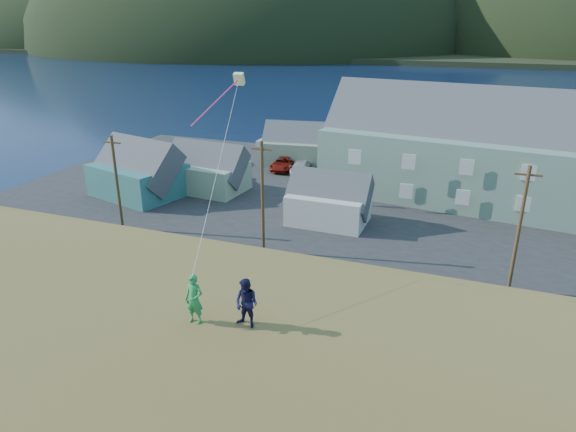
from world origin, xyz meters
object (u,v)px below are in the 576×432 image
object	(u,v)px
lodge	(526,155)
shed_white	(329,200)
shed_palegreen_far	(302,145)
kite_flyer_navy	(247,303)
wharf	(358,141)
kite_flyer_green	(194,299)
shed_palegreen_near	(206,169)
shed_teal	(137,171)

from	to	relation	value
lodge	shed_white	world-z (taller)	lodge
shed_palegreen_far	shed_white	bearing A→B (deg)	-71.74
shed_white	kite_flyer_navy	bearing A→B (deg)	-79.14
shed_white	kite_flyer_navy	size ratio (longest dim) A/B	4.05
wharf	kite_flyer_green	world-z (taller)	kite_flyer_green
shed_palegreen_near	kite_flyer_green	xyz separation A→B (m)	(17.64, -32.04, 5.76)
shed_palegreen_near	wharf	bearing A→B (deg)	74.17
kite_flyer_green	shed_palegreen_far	bearing A→B (deg)	102.24
shed_palegreen_far	kite_flyer_green	bearing A→B (deg)	-83.21
shed_teal	shed_palegreen_near	xyz separation A→B (m)	(5.62, 3.89, -0.33)
lodge	wharf	bearing A→B (deg)	142.79
shed_palegreen_near	shed_white	bearing A→B (deg)	-11.65
kite_flyer_green	wharf	bearing A→B (deg)	95.22
shed_palegreen_far	kite_flyer_green	size ratio (longest dim) A/B	5.54
lodge	kite_flyer_green	distance (m)	40.45
wharf	kite_flyer_navy	xyz separation A→B (m)	(9.34, -58.06, 7.65)
lodge	kite_flyer_navy	world-z (taller)	lodge
wharf	shed_palegreen_near	bearing A→B (deg)	-110.92
shed_palegreen_near	kite_flyer_navy	distance (m)	37.58
wharf	kite_flyer_green	size ratio (longest dim) A/B	14.30
shed_palegreen_near	shed_white	size ratio (longest dim) A/B	1.24
wharf	lodge	world-z (taller)	lodge
shed_teal	shed_palegreen_near	size ratio (longest dim) A/B	1.16
shed_palegreen_near	kite_flyer_navy	bearing A→B (deg)	-53.35
lodge	shed_teal	xyz separation A→B (m)	(-36.22, -10.05, -2.50)
shed_teal	kite_flyer_green	xyz separation A→B (m)	(23.26, -28.15, 5.44)
shed_palegreen_near	kite_flyer_navy	world-z (taller)	kite_flyer_navy
shed_palegreen_near	kite_flyer_navy	xyz separation A→B (m)	(19.44, -31.64, 5.75)
wharf	lodge	bearing A→B (deg)	-44.66
lodge	shed_teal	bearing A→B (deg)	-157.04
kite_flyer_green	kite_flyer_navy	xyz separation A→B (m)	(1.80, 0.40, -0.01)
wharf	shed_white	world-z (taller)	shed_white
shed_palegreen_far	kite_flyer_green	distance (m)	47.26
kite_flyer_navy	wharf	bearing A→B (deg)	108.47
lodge	shed_palegreen_far	size ratio (longest dim) A/B	3.91
wharf	kite_flyer_navy	bearing A→B (deg)	-80.87
shed_teal	kite_flyer_green	bearing A→B (deg)	-35.48
kite_flyer_navy	shed_palegreen_far	bearing A→B (deg)	115.95
wharf	kite_flyer_navy	world-z (taller)	kite_flyer_navy
wharf	shed_white	size ratio (longest dim) A/B	3.59
shed_teal	shed_white	world-z (taller)	shed_teal
kite_flyer_green	kite_flyer_navy	bearing A→B (deg)	10.41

